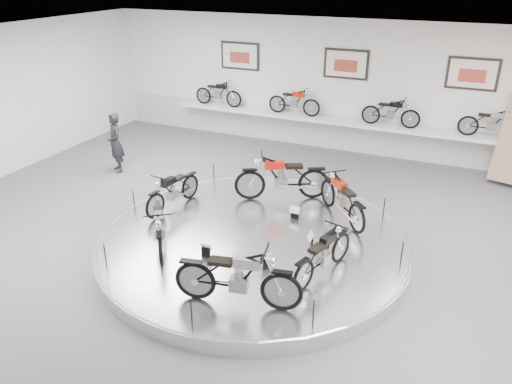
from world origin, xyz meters
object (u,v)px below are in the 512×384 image
at_px(bike_e, 238,277).
at_px(visitor, 115,143).
at_px(bike_f, 323,254).
at_px(bike_c, 173,190).
at_px(shelf, 340,122).
at_px(bike_a, 342,198).
at_px(bike_d, 159,226).
at_px(display_platform, 254,243).
at_px(bike_b, 282,177).

distance_m(bike_e, visitor, 7.51).
height_order(bike_e, bike_f, bike_e).
bearing_deg(bike_f, bike_c, 88.22).
xyz_separation_m(bike_e, bike_f, (1.01, 1.38, -0.09)).
relative_size(shelf, visitor, 6.50).
bearing_deg(bike_a, bike_c, 62.91).
distance_m(bike_c, bike_d, 1.74).
height_order(display_platform, visitor, visitor).
distance_m(display_platform, bike_a, 2.18).
bearing_deg(bike_b, bike_d, 38.88).
bearing_deg(bike_a, shelf, -26.99).
height_order(bike_d, bike_f, bike_d).
distance_m(shelf, visitor, 6.69).
relative_size(shelf, bike_e, 6.05).
bearing_deg(bike_e, shelf, 82.89).
bearing_deg(bike_d, visitor, -167.81).
relative_size(bike_b, bike_f, 1.25).
relative_size(bike_b, bike_d, 1.22).
xyz_separation_m(bike_c, visitor, (-3.10, 1.89, 0.10)).
bearing_deg(bike_a, bike_f, 143.70).
bearing_deg(bike_f, bike_b, 50.04).
bearing_deg(bike_f, bike_d, 111.95).
relative_size(bike_e, visitor, 1.07).
bearing_deg(shelf, bike_c, -110.48).
distance_m(display_platform, shelf, 6.46).
distance_m(display_platform, bike_d, 1.98).
relative_size(bike_d, bike_e, 0.86).
height_order(display_platform, bike_e, bike_e).
bearing_deg(display_platform, bike_c, 168.32).
bearing_deg(bike_f, display_platform, 81.32).
height_order(shelf, bike_f, bike_f).
bearing_deg(visitor, bike_b, 31.94).
distance_m(bike_a, bike_d, 3.95).
height_order(bike_f, visitor, visitor).
distance_m(bike_c, visitor, 3.63).
bearing_deg(bike_d, shelf, 133.20).
xyz_separation_m(bike_b, visitor, (-5.18, 0.41, -0.01)).
distance_m(bike_c, bike_f, 4.11).
relative_size(bike_b, visitor, 1.12).
xyz_separation_m(bike_c, bike_f, (3.93, -1.23, -0.00)).
height_order(bike_c, visitor, visitor).
height_order(display_platform, bike_c, bike_c).
bearing_deg(bike_f, bike_e, 159.30).
distance_m(shelf, bike_d, 7.68).
bearing_deg(bike_e, bike_b, 89.85).
xyz_separation_m(shelf, bike_f, (1.71, -7.17, -0.25)).
height_order(bike_b, bike_c, bike_b).
bearing_deg(bike_c, bike_b, 132.72).
xyz_separation_m(shelf, bike_b, (-0.14, -4.47, -0.14)).
height_order(bike_b, bike_e, bike_b).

